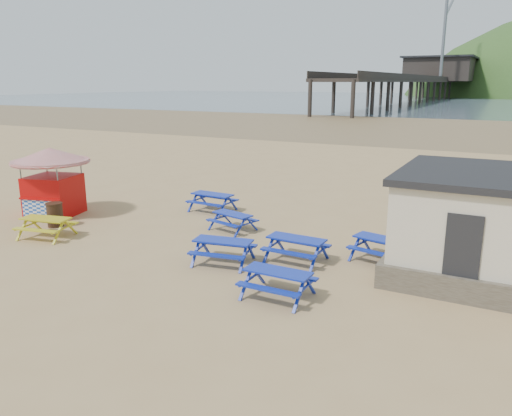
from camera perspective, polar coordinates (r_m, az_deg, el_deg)
The scene contains 13 objects.
ground at distance 18.84m, azimuth -5.72°, elevation -3.48°, with size 400.00×400.00×0.00m, color tan.
wet_sand at distance 70.88m, azimuth 19.72°, elevation 8.77°, with size 400.00×400.00×0.00m, color olive.
sea at distance 185.31m, azimuth 25.05°, elevation 11.14°, with size 400.00×400.00×0.00m, color #4C5F6D.
picnic_table_blue_a at distance 22.72m, azimuth -5.00°, elevation 0.66°, with size 1.97×1.62×0.80m.
picnic_table_blue_b at distance 19.70m, azimuth -2.69°, elevation -1.58°, with size 1.92×1.68×0.69m.
picnic_table_blue_c at distance 16.83m, azimuth 14.22°, elevation -4.64°, with size 2.13×1.85×0.78m.
picnic_table_blue_d at distance 16.18m, azimuth -3.76°, elevation -4.97°, with size 2.11×1.82×0.78m.
picnic_table_blue_e at distance 13.69m, azimuth 2.50°, elevation -8.66°, with size 1.84×1.49×0.76m.
picnic_table_blue_f at distance 16.38m, azimuth 4.62°, elevation -4.74°, with size 1.93×1.58×0.79m.
picnic_table_yellow at distance 20.36m, azimuth -22.83°, elevation -2.08°, with size 2.09×1.82×0.77m.
ice_cream_kiosk at distance 23.42m, azimuth -22.30°, elevation 3.73°, with size 4.04×4.04×2.97m.
litter_bin at distance 21.75m, azimuth -21.99°, elevation -0.69°, with size 0.67×0.67×0.98m.
pier at distance 195.19m, azimuth 19.97°, elevation 13.30°, with size 24.00×220.00×39.29m.
Camera 1 is at (9.95, -14.95, 5.70)m, focal length 35.00 mm.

